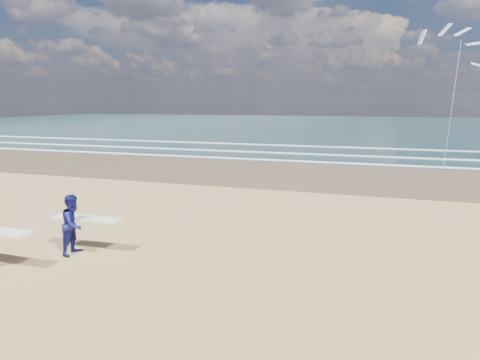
% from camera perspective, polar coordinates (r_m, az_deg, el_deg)
% --- Properties ---
extents(ocean, '(220.00, 100.00, 0.02)m').
position_cam_1_polar(ocean, '(81.97, 26.02, 6.29)').
color(ocean, '#1A363A').
rests_on(ocean, ground).
extents(surfer_far, '(2.23, 1.13, 1.82)m').
position_cam_1_polar(surfer_far, '(13.78, -21.17, -5.47)').
color(surfer_far, '#0E1151').
rests_on(surfer_far, ground).
extents(kite_1, '(5.33, 4.69, 10.51)m').
position_cam_1_polar(kite_1, '(34.44, 26.75, 11.28)').
color(kite_1, slate).
rests_on(kite_1, ground).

